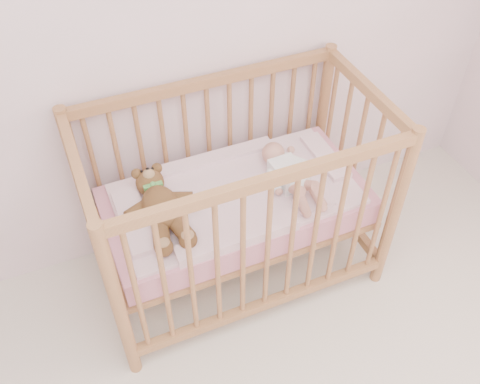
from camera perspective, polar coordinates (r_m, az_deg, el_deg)
name	(u,v)px	position (r m, az deg, el deg)	size (l,w,h in m)	color
wall_back	(114,10)	(2.26, -13.26, 18.39)	(4.00, 0.02, 2.70)	silver
crib	(236,203)	(2.53, -0.44, -1.18)	(1.36, 0.76, 1.00)	#AE804A
mattress	(236,205)	(2.54, -0.44, -1.42)	(1.22, 0.62, 0.13)	pink
blanket	(236,194)	(2.48, -0.45, -0.23)	(1.10, 0.58, 0.06)	#FBADBF
baby	(288,170)	(2.50, 5.18, 2.32)	(0.24, 0.50, 0.12)	white
teddy_bear	(161,206)	(2.34, -8.42, -1.52)	(0.36, 0.51, 0.14)	brown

